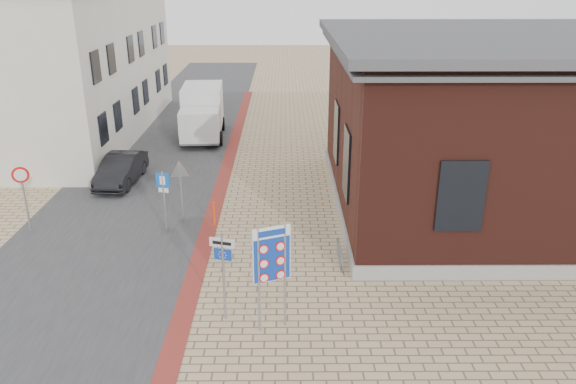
# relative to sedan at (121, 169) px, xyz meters

# --- Properties ---
(ground) EXTENTS (120.00, 120.00, 0.00)m
(ground) POSITION_rel_sedan_xyz_m (6.50, -9.60, -0.65)
(ground) COLOR tan
(ground) RESTS_ON ground
(road_strip) EXTENTS (7.00, 60.00, 0.02)m
(road_strip) POSITION_rel_sedan_xyz_m (1.00, 5.40, -0.64)
(road_strip) COLOR #38383A
(road_strip) RESTS_ON ground
(curb_strip) EXTENTS (0.60, 40.00, 0.02)m
(curb_strip) POSITION_rel_sedan_xyz_m (4.50, 0.40, -0.63)
(curb_strip) COLOR maroon
(curb_strip) RESTS_ON ground
(brick_building) EXTENTS (13.00, 13.00, 6.80)m
(brick_building) POSITION_rel_sedan_xyz_m (15.49, -2.61, 2.84)
(brick_building) COLOR gray
(brick_building) RESTS_ON ground
(townhouse_near) EXTENTS (7.40, 6.40, 8.30)m
(townhouse_near) POSITION_rel_sedan_xyz_m (-4.49, 2.40, 3.52)
(townhouse_near) COLOR beige
(townhouse_near) RESTS_ON ground
(townhouse_mid) EXTENTS (7.40, 6.40, 9.10)m
(townhouse_mid) POSITION_rel_sedan_xyz_m (-4.49, 8.40, 3.92)
(townhouse_mid) COLOR beige
(townhouse_mid) RESTS_ON ground
(townhouse_far) EXTENTS (7.40, 6.40, 8.30)m
(townhouse_far) POSITION_rel_sedan_xyz_m (-4.49, 14.40, 3.52)
(townhouse_far) COLOR beige
(townhouse_far) RESTS_ON ground
(bike_rack) EXTENTS (0.08, 1.80, 0.60)m
(bike_rack) POSITION_rel_sedan_xyz_m (9.15, -7.40, -0.39)
(bike_rack) COLOR slate
(bike_rack) RESTS_ON ground
(sedan) EXTENTS (1.59, 4.01, 1.30)m
(sedan) POSITION_rel_sedan_xyz_m (0.00, 0.00, 0.00)
(sedan) COLOR black
(sedan) RESTS_ON ground
(box_truck) EXTENTS (2.58, 5.53, 2.83)m
(box_truck) POSITION_rel_sedan_xyz_m (2.66, 7.49, 0.81)
(box_truck) COLOR slate
(box_truck) RESTS_ON ground
(border_sign) EXTENTS (0.97, 0.41, 2.99)m
(border_sign) POSITION_rel_sedan_xyz_m (7.00, -11.10, 1.50)
(border_sign) COLOR gray
(border_sign) RESTS_ON ground
(essen_sign) EXTENTS (0.69, 0.22, 2.61)m
(essen_sign) POSITION_rel_sedan_xyz_m (5.70, -10.66, 1.09)
(essen_sign) COLOR gray
(essen_sign) RESTS_ON ground
(parking_sign) EXTENTS (0.51, 0.16, 2.34)m
(parking_sign) POSITION_rel_sedan_xyz_m (3.00, -5.10, 0.93)
(parking_sign) COLOR gray
(parking_sign) RESTS_ON ground
(yield_sign) EXTENTS (0.86, 0.17, 2.41)m
(yield_sign) POSITION_rel_sedan_xyz_m (3.45, -4.20, 1.19)
(yield_sign) COLOR gray
(yield_sign) RESTS_ON ground
(speed_sign) EXTENTS (0.57, 0.21, 2.53)m
(speed_sign) POSITION_rel_sedan_xyz_m (-2.00, -5.10, 1.06)
(speed_sign) COLOR gray
(speed_sign) RESTS_ON ground
(bollard) EXTENTS (0.11, 0.11, 0.96)m
(bollard) POSITION_rel_sedan_xyz_m (4.70, -4.60, -0.17)
(bollard) COLOR #F5410C
(bollard) RESTS_ON ground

